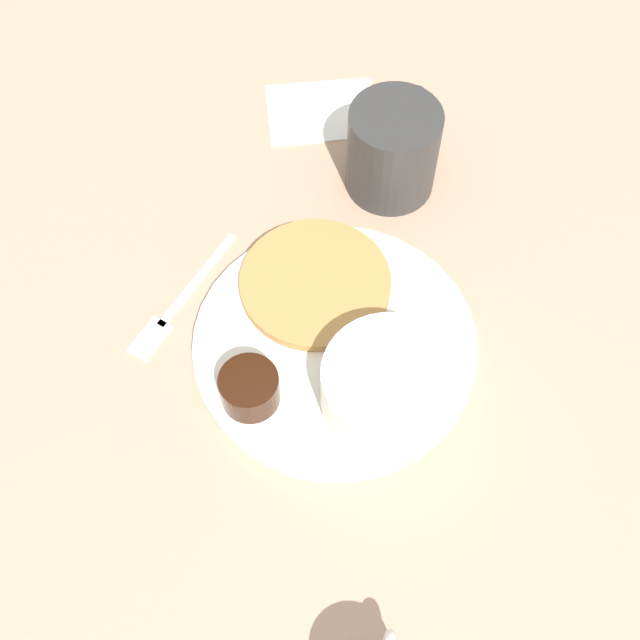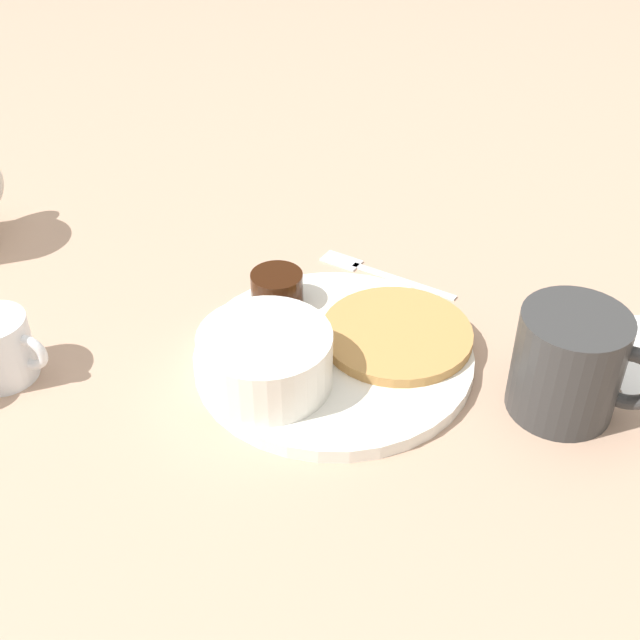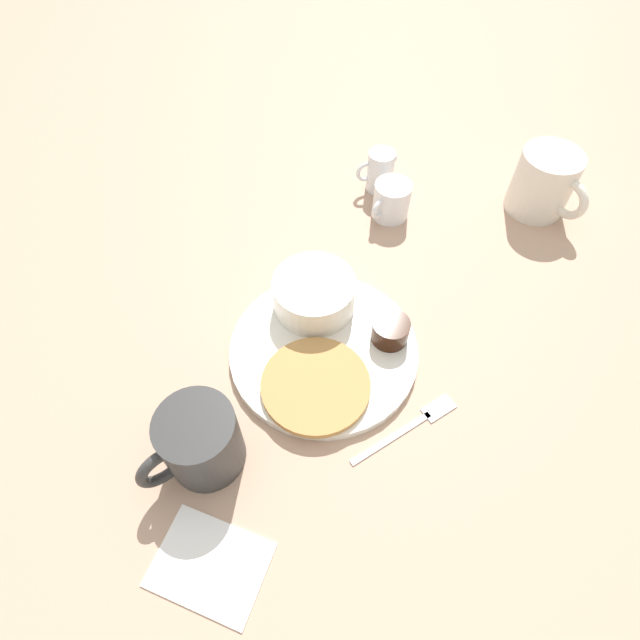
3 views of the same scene
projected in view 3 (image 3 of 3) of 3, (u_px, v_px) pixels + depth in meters
ground_plane at (324, 353)px, 0.62m from camera, size 4.00×4.00×0.00m
plate at (324, 350)px, 0.61m from camera, size 0.23×0.23×0.01m
pancake_stack at (318, 385)px, 0.57m from camera, size 0.13×0.13×0.01m
bowl at (314, 293)px, 0.63m from camera, size 0.10×0.10×0.05m
syrup_cup at (390, 330)px, 0.61m from camera, size 0.05×0.05×0.03m
butter_ramekin at (322, 287)px, 0.64m from camera, size 0.05×0.05×0.05m
coffee_mug at (199, 442)px, 0.51m from camera, size 0.09×0.10×0.09m
creamer_pitcher_near at (391, 200)px, 0.74m from camera, size 0.06×0.07×0.06m
creamer_pitcher_far at (380, 171)px, 0.77m from camera, size 0.06×0.04×0.07m
fork at (416, 422)px, 0.56m from camera, size 0.11×0.10×0.00m
napkin at (210, 564)px, 0.48m from camera, size 0.12×0.10×0.00m
second_mug at (544, 183)px, 0.73m from camera, size 0.10×0.10×0.09m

